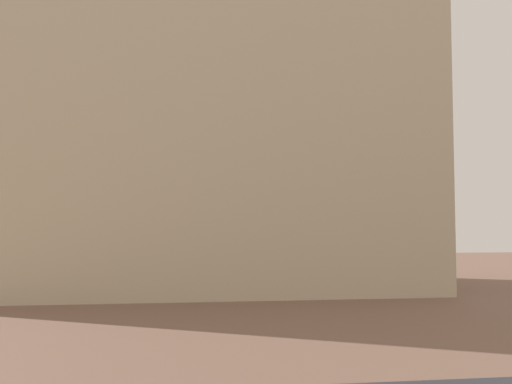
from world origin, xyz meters
The scene contains 1 object.
landmark_building centered at (-1.37, 32.65, 10.11)m, with size 26.76×12.49×32.59m.
Camera 1 is at (-2.09, -0.16, 3.63)m, focal length 39.50 mm.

